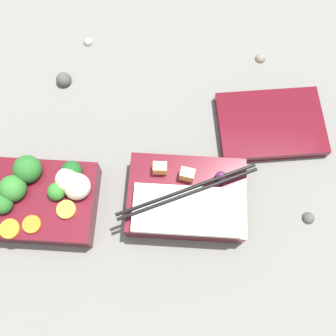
% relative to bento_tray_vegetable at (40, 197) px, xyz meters
% --- Properties ---
extents(ground_plane, '(3.00, 3.00, 0.00)m').
position_rel_bento_tray_vegetable_xyz_m(ground_plane, '(0.11, 0.00, -0.03)').
color(ground_plane, slate).
extents(bento_tray_vegetable, '(0.18, 0.13, 0.07)m').
position_rel_bento_tray_vegetable_xyz_m(bento_tray_vegetable, '(0.00, 0.00, 0.00)').
color(bento_tray_vegetable, '#510F19').
rests_on(bento_tray_vegetable, ground_plane).
extents(bento_tray_rice, '(0.20, 0.12, 0.06)m').
position_rel_bento_tray_vegetable_xyz_m(bento_tray_rice, '(0.22, 0.01, -0.00)').
color(bento_tray_rice, '#510F19').
rests_on(bento_tray_rice, ground_plane).
extents(bento_lid, '(0.19, 0.14, 0.02)m').
position_rel_bento_tray_vegetable_xyz_m(bento_lid, '(0.36, 0.15, -0.02)').
color(bento_lid, '#510F19').
rests_on(bento_lid, ground_plane).
extents(pebble_0, '(0.03, 0.03, 0.03)m').
position_rel_bento_tray_vegetable_xyz_m(pebble_0, '(-0.00, 0.22, -0.02)').
color(pebble_0, '#474442').
rests_on(pebble_0, ground_plane).
extents(pebble_1, '(0.02, 0.02, 0.02)m').
position_rel_bento_tray_vegetable_xyz_m(pebble_1, '(0.34, 0.29, -0.02)').
color(pebble_1, '#7A6B5B').
rests_on(pebble_1, ground_plane).
extents(pebble_2, '(0.02, 0.02, 0.02)m').
position_rel_bento_tray_vegetable_xyz_m(pebble_2, '(0.41, -0.00, -0.02)').
color(pebble_2, '#474442').
rests_on(pebble_2, ground_plane).
extents(pebble_3, '(0.02, 0.02, 0.02)m').
position_rel_bento_tray_vegetable_xyz_m(pebble_3, '(0.03, 0.30, -0.03)').
color(pebble_3, gray).
rests_on(pebble_3, ground_plane).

